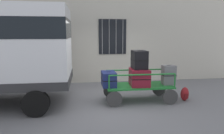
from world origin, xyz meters
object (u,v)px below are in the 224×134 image
(suitcase_left_bottom, at_px, (109,79))
(suitcase_center_bottom, at_px, (169,75))
(suitcase_midleft_middle, at_px, (139,60))
(luggage_cart, at_px, (139,89))
(backpack, at_px, (185,94))
(suitcase_midleft_bottom, at_px, (139,77))

(suitcase_left_bottom, height_order, suitcase_center_bottom, suitcase_center_bottom)
(suitcase_left_bottom, relative_size, suitcase_center_bottom, 1.05)
(suitcase_midleft_middle, bearing_deg, suitcase_left_bottom, 179.89)
(suitcase_center_bottom, bearing_deg, luggage_cart, 178.40)
(luggage_cart, distance_m, suitcase_center_bottom, 1.06)
(suitcase_center_bottom, bearing_deg, backpack, -16.92)
(luggage_cart, bearing_deg, suitcase_left_bottom, 179.20)
(suitcase_midleft_middle, relative_size, backpack, 1.30)
(luggage_cart, distance_m, suitcase_midleft_middle, 0.93)
(luggage_cart, height_order, suitcase_center_bottom, suitcase_center_bottom)
(suitcase_midleft_bottom, distance_m, suitcase_midleft_middle, 0.55)
(suitcase_midleft_bottom, xyz_separation_m, suitcase_midleft_middle, (0.00, 0.03, 0.55))
(suitcase_midleft_bottom, bearing_deg, suitcase_center_bottom, -0.26)
(suitcase_midleft_bottom, height_order, suitcase_midleft_middle, suitcase_midleft_middle)
(suitcase_midleft_middle, bearing_deg, luggage_cart, -90.00)
(suitcase_left_bottom, xyz_separation_m, suitcase_midleft_bottom, (0.97, -0.04, 0.04))
(suitcase_center_bottom, bearing_deg, suitcase_left_bottom, 178.80)
(suitcase_left_bottom, distance_m, suitcase_midleft_middle, 1.13)
(luggage_cart, distance_m, suitcase_midleft_bottom, 0.38)
(luggage_cart, xyz_separation_m, suitcase_left_bottom, (-0.97, 0.01, 0.34))
(luggage_cart, relative_size, suitcase_midleft_bottom, 2.72)
(backpack, bearing_deg, suitcase_left_bottom, 175.42)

